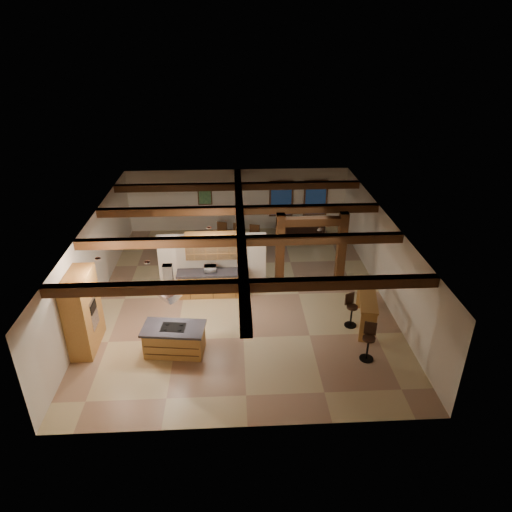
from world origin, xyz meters
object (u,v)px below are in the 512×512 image
Objects in this scene: dining_table at (236,247)px; bar_counter at (367,304)px; sofa at (300,227)px; kitchen_island at (175,339)px.

bar_counter is at bearing -39.28° from dining_table.
sofa is at bearing 98.42° from bar_counter.
bar_counter is at bearing 119.98° from sofa.
dining_table is 0.86× the size of bar_counter.
sofa is 7.33m from bar_counter.
kitchen_island is 1.01× the size of dining_table.
dining_table is 6.67m from bar_counter.
bar_counter is (1.07, -7.24, 0.43)m from sofa.
bar_counter reaches higher than sofa.
kitchen_island is 6.63m from dining_table.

